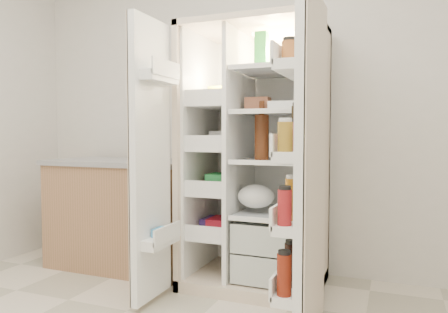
% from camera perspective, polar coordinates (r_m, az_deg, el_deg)
% --- Properties ---
extents(wall_back, '(4.00, 0.02, 2.70)m').
position_cam_1_polar(wall_back, '(3.37, 4.21, 8.00)').
color(wall_back, silver).
rests_on(wall_back, floor).
extents(refrigerator, '(0.92, 0.70, 1.80)m').
position_cam_1_polar(refrigerator, '(3.00, 4.79, -2.97)').
color(refrigerator, beige).
rests_on(refrigerator, floor).
extents(freezer_door, '(0.15, 0.40, 1.72)m').
position_cam_1_polar(freezer_door, '(2.65, -9.80, -0.61)').
color(freezer_door, white).
rests_on(freezer_door, floor).
extents(fridge_door, '(0.17, 0.58, 1.72)m').
position_cam_1_polar(fridge_door, '(2.20, 11.11, -1.79)').
color(fridge_door, white).
rests_on(fridge_door, floor).
extents(kitchen_counter, '(1.18, 0.63, 0.85)m').
position_cam_1_polar(kitchen_counter, '(3.50, -13.23, -7.39)').
color(kitchen_counter, '#A17150').
rests_on(kitchen_counter, floor).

